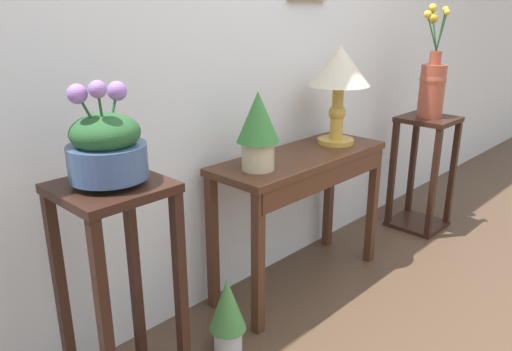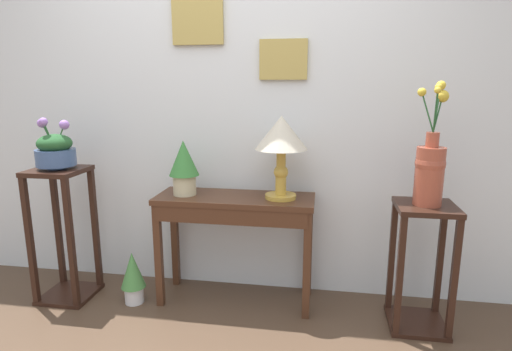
{
  "view_description": "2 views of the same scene",
  "coord_description": "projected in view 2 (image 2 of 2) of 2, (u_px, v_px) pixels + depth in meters",
  "views": [
    {
      "loc": [
        -1.79,
        -0.29,
        1.42
      ],
      "look_at": [
        -0.12,
        1.3,
        0.64
      ],
      "focal_mm": 34.72,
      "sensor_mm": 36.0,
      "label": 1
    },
    {
      "loc": [
        0.65,
        -1.33,
        1.43
      ],
      "look_at": [
        0.23,
        1.2,
        0.87
      ],
      "focal_mm": 29.09,
      "sensor_mm": 36.0,
      "label": 2
    }
  ],
  "objects": [
    {
      "name": "potted_plant_on_console",
      "position": [
        184.0,
        165.0,
        2.66
      ],
      "size": [
        0.19,
        0.19,
        0.36
      ],
      "color": "beige",
      "rests_on": "console_table"
    },
    {
      "name": "console_table",
      "position": [
        234.0,
        215.0,
        2.67
      ],
      "size": [
        1.02,
        0.37,
        0.73
      ],
      "color": "#472819",
      "rests_on": "ground"
    },
    {
      "name": "potted_plant_floor",
      "position": [
        133.0,
        275.0,
        2.74
      ],
      "size": [
        0.16,
        0.16,
        0.36
      ],
      "color": "silver",
      "rests_on": "ground"
    },
    {
      "name": "pedestal_stand_left",
      "position": [
        64.0,
        235.0,
        2.77
      ],
      "size": [
        0.33,
        0.33,
        0.9
      ],
      "color": "black",
      "rests_on": "ground"
    },
    {
      "name": "table_lamp",
      "position": [
        281.0,
        138.0,
        2.54
      ],
      "size": [
        0.33,
        0.33,
        0.52
      ],
      "color": "gold",
      "rests_on": "console_table"
    },
    {
      "name": "planter_bowl_wide_left",
      "position": [
        55.0,
        150.0,
        2.65
      ],
      "size": [
        0.24,
        0.24,
        0.33
      ],
      "color": "#3D5684",
      "rests_on": "pedestal_stand_left"
    },
    {
      "name": "pedestal_stand_right",
      "position": [
        421.0,
        267.0,
        2.44
      ],
      "size": [
        0.33,
        0.33,
        0.76
      ],
      "color": "black",
      "rests_on": "ground"
    },
    {
      "name": "back_wall_with_art",
      "position": [
        228.0,
        89.0,
        2.8
      ],
      "size": [
        9.0,
        0.13,
        2.8
      ],
      "color": "silver",
      "rests_on": "ground"
    },
    {
      "name": "flower_vase_tall_right",
      "position": [
        430.0,
        167.0,
        2.31
      ],
      "size": [
        0.17,
        0.18,
        0.69
      ],
      "color": "#9E4733",
      "rests_on": "pedestal_stand_right"
    }
  ]
}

